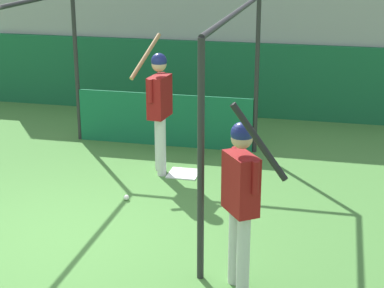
% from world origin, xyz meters
% --- Properties ---
extents(ground_plane, '(60.00, 60.00, 0.00)m').
position_xyz_m(ground_plane, '(0.00, 0.00, 0.00)').
color(ground_plane, '#477F38').
extents(outfield_wall, '(24.00, 0.12, 1.42)m').
position_xyz_m(outfield_wall, '(0.00, 5.62, 0.71)').
color(outfield_wall, '#196038').
rests_on(outfield_wall, ground).
extents(bleacher_section, '(7.60, 2.40, 2.70)m').
position_xyz_m(bleacher_section, '(-0.00, 6.88, 1.35)').
color(bleacher_section, '#9E9E99').
rests_on(bleacher_section, ground).
extents(batting_cage, '(3.08, 4.15, 2.50)m').
position_xyz_m(batting_cage, '(0.27, 2.58, 1.20)').
color(batting_cage, '#282828').
rests_on(batting_cage, ground).
extents(home_plate, '(0.44, 0.44, 0.02)m').
position_xyz_m(home_plate, '(0.90, 2.32, 0.01)').
color(home_plate, white).
rests_on(home_plate, ground).
extents(player_batter, '(0.57, 0.96, 1.96)m').
position_xyz_m(player_batter, '(0.54, 2.33, 1.08)').
color(player_batter, silver).
rests_on(player_batter, ground).
extents(player_waiting, '(0.67, 0.60, 1.99)m').
position_xyz_m(player_waiting, '(2.19, -0.62, 1.03)').
color(player_waiting, silver).
rests_on(player_waiting, ground).
extents(baseball, '(0.07, 0.07, 0.07)m').
position_xyz_m(baseball, '(0.39, 1.21, 0.04)').
color(baseball, white).
rests_on(baseball, ground).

